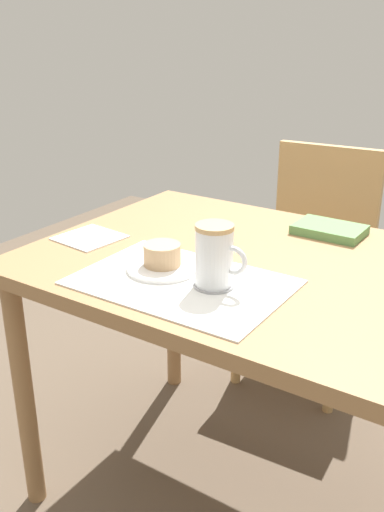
# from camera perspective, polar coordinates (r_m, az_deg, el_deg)

# --- Properties ---
(ground_plane) EXTENTS (4.40, 4.40, 0.02)m
(ground_plane) POSITION_cam_1_polar(r_m,az_deg,el_deg) (1.78, 5.13, -22.64)
(ground_plane) COLOR brown
(dining_table) EXTENTS (1.07, 0.78, 0.72)m
(dining_table) POSITION_cam_1_polar(r_m,az_deg,el_deg) (1.40, 6.02, -3.61)
(dining_table) COLOR #997047
(dining_table) RESTS_ON ground_plane
(wooden_chair) EXTENTS (0.44, 0.44, 0.84)m
(wooden_chair) POSITION_cam_1_polar(r_m,az_deg,el_deg) (2.13, 11.96, 0.27)
(wooden_chair) COLOR tan
(wooden_chair) RESTS_ON ground_plane
(placemat) EXTENTS (0.45, 0.31, 0.00)m
(placemat) POSITION_cam_1_polar(r_m,az_deg,el_deg) (1.24, -1.02, -2.63)
(placemat) COLOR white
(placemat) RESTS_ON dining_table
(pastry_plate) EXTENTS (0.16, 0.16, 0.01)m
(pastry_plate) POSITION_cam_1_polar(r_m,az_deg,el_deg) (1.30, -2.98, -1.12)
(pastry_plate) COLOR white
(pastry_plate) RESTS_ON placemat
(pastry) EXTENTS (0.08, 0.08, 0.05)m
(pastry) POSITION_cam_1_polar(r_m,az_deg,el_deg) (1.29, -3.00, 0.15)
(pastry) COLOR tan
(pastry) RESTS_ON pastry_plate
(coffee_coaster) EXTENTS (0.09, 0.09, 0.00)m
(coffee_coaster) POSITION_cam_1_polar(r_m,az_deg,el_deg) (1.22, 2.37, -2.94)
(coffee_coaster) COLOR #99999E
(coffee_coaster) RESTS_ON placemat
(coffee_mug) EXTENTS (0.11, 0.08, 0.13)m
(coffee_mug) POSITION_cam_1_polar(r_m,az_deg,el_deg) (1.19, 2.51, 0.06)
(coffee_mug) COLOR white
(coffee_mug) RESTS_ON coffee_coaster
(paper_napkin) EXTENTS (0.17, 0.17, 0.00)m
(paper_napkin) POSITION_cam_1_polar(r_m,az_deg,el_deg) (1.52, -10.19, 1.82)
(paper_napkin) COLOR white
(paper_napkin) RESTS_ON dining_table
(small_book) EXTENTS (0.18, 0.13, 0.02)m
(small_book) POSITION_cam_1_polar(r_m,az_deg,el_deg) (1.57, 13.58, 2.58)
(small_book) COLOR #598C4C
(small_book) RESTS_ON dining_table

